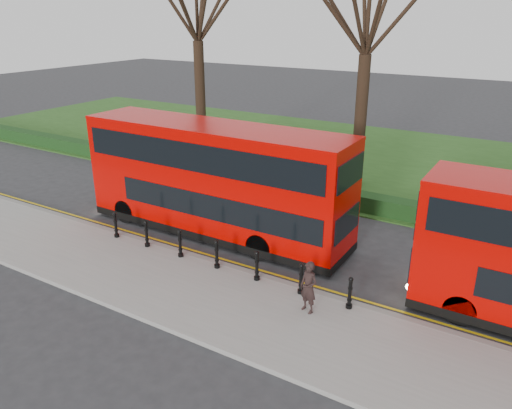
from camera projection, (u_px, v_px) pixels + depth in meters
The scene contains 11 objects.
ground at pixel (212, 249), 19.18m from camera, with size 120.00×120.00×0.00m, color #28282B.
pavement at pixel (160, 281), 16.76m from camera, with size 60.00×4.00×0.15m, color gray.
kerb at pixel (196, 257), 18.36m from camera, with size 60.00×0.25×0.16m, color slate.
grass_verge at pixel (354, 157), 31.11m from camera, with size 60.00×18.00×0.06m, color #254C19.
hedge at pixel (294, 189), 24.45m from camera, with size 60.00×0.90×0.80m, color black.
yellow_line_outer at pixel (201, 256), 18.62m from camera, with size 60.00×0.10×0.01m, color yellow.
yellow_line_inner at pixel (204, 254), 18.78m from camera, with size 60.00×0.10×0.01m, color yellow.
tree_mid at pixel (369, 6), 23.00m from camera, with size 7.69×7.69×12.02m.
bollard_row at pixel (217, 255), 17.29m from camera, with size 9.93×0.15×1.00m.
bus_lead at pixel (215, 181), 19.78m from camera, with size 11.25×2.58×4.48m.
pedestrian at pixel (309, 287), 14.64m from camera, with size 0.59×0.39×1.62m, color black.
Camera 1 is at (10.41, -13.86, 8.54)m, focal length 35.00 mm.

